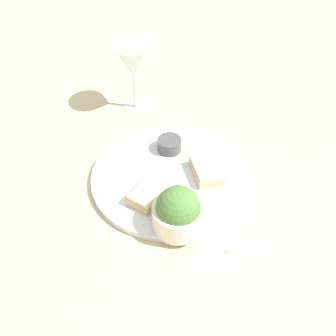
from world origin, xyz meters
TOP-DOWN VIEW (x-y plane):
  - ground_plane at (0.00, 0.00)m, footprint 4.00×4.00m
  - dinner_plate at (0.00, 0.00)m, footprint 0.32×0.32m
  - salad_bowl at (0.12, 0.05)m, footprint 0.10×0.10m
  - sauce_ramekin at (-0.08, -0.02)m, footprint 0.05×0.05m
  - cheese_toast_near at (-0.02, 0.08)m, footprint 0.09×0.09m
  - cheese_toast_far at (0.07, -0.02)m, footprint 0.08×0.07m
  - wine_glass at (-0.22, -0.15)m, footprint 0.09×0.09m
  - fork at (0.12, 0.24)m, footprint 0.06×0.17m

SIDE VIEW (x-z plane):
  - ground_plane at x=0.00m, z-range 0.00..0.00m
  - fork at x=0.12m, z-range 0.00..0.01m
  - dinner_plate at x=0.00m, z-range 0.00..0.01m
  - cheese_toast_far at x=0.07m, z-range 0.01..0.04m
  - cheese_toast_near at x=-0.02m, z-range 0.01..0.04m
  - sauce_ramekin at x=-0.08m, z-range 0.02..0.04m
  - salad_bowl at x=0.12m, z-range 0.01..0.09m
  - wine_glass at x=-0.22m, z-range 0.04..0.21m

